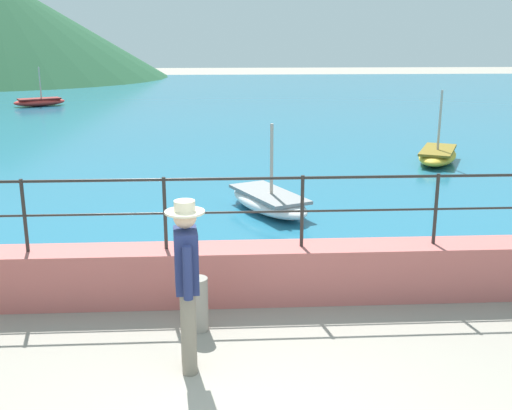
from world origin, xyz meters
The scene contains 8 objects.
promenade_wall centered at (0.00, 3.20, 0.35)m, with size 20.00×0.56×0.70m, color #BC605B.
railing centered at (0.00, 3.20, 1.32)m, with size 18.44×0.04×0.90m.
lake_water centered at (0.00, 25.84, 0.03)m, with size 64.00×44.32×0.06m, color #236B89.
person_walking centered at (-0.50, 1.54, 0.98)m, with size 0.38×0.57×1.75m.
bollard centered at (-0.44, 2.40, 0.31)m, with size 0.24×0.24×0.62m, color gray.
boat_0 centered at (5.41, 11.30, 0.26)m, with size 1.80×2.46×1.86m.
boat_1 centered at (0.73, 7.03, 0.26)m, with size 1.77×2.47×1.65m.
boat_2 centered at (-8.44, 25.23, 0.26)m, with size 2.45×1.88×1.76m.
Camera 1 is at (-0.15, -4.06, 3.24)m, focal length 43.51 mm.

